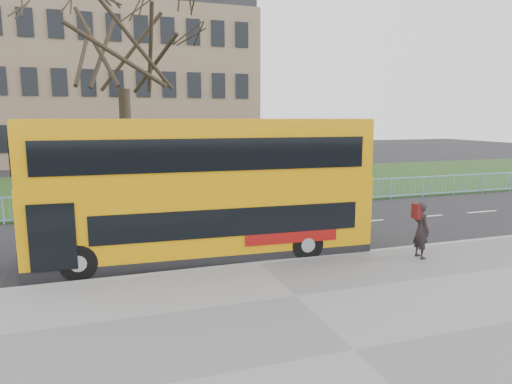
% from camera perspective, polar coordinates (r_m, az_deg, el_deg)
% --- Properties ---
extents(ground, '(120.00, 120.00, 0.00)m').
position_cam_1_polar(ground, '(14.61, -1.50, -7.47)').
color(ground, black).
rests_on(ground, ground).
extents(pavement, '(80.00, 10.50, 0.12)m').
position_cam_1_polar(pavement, '(8.83, 12.14, -19.07)').
color(pavement, slate).
rests_on(pavement, ground).
extents(kerb, '(80.00, 0.20, 0.14)m').
position_cam_1_polar(kerb, '(13.19, 0.49, -9.03)').
color(kerb, gray).
rests_on(kerb, ground).
extents(grass_verge, '(80.00, 15.40, 0.08)m').
position_cam_1_polar(grass_verge, '(28.29, -9.97, 0.72)').
color(grass_verge, '#1E3513').
rests_on(grass_verge, ground).
extents(guard_railing, '(40.00, 0.12, 1.10)m').
position_cam_1_polar(guard_railing, '(20.72, -6.83, -0.93)').
color(guard_railing, '#7FADE3').
rests_on(guard_railing, ground).
extents(bare_tree, '(9.15, 9.15, 13.08)m').
position_cam_1_polar(bare_tree, '(23.53, -16.31, 14.84)').
color(bare_tree, black).
rests_on(bare_tree, grass_verge).
extents(civic_building, '(30.00, 15.00, 14.00)m').
position_cam_1_polar(civic_building, '(48.47, -19.97, 12.11)').
color(civic_building, '#7F6650').
rests_on(civic_building, ground).
extents(yellow_bus, '(9.94, 2.81, 4.12)m').
position_cam_1_polar(yellow_bus, '(13.61, -6.44, 0.77)').
color(yellow_bus, orange).
rests_on(yellow_bus, ground).
extents(pedestrian, '(0.43, 0.63, 1.67)m').
position_cam_1_polar(pedestrian, '(14.26, 19.96, -4.48)').
color(pedestrian, black).
rests_on(pedestrian, pavement).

